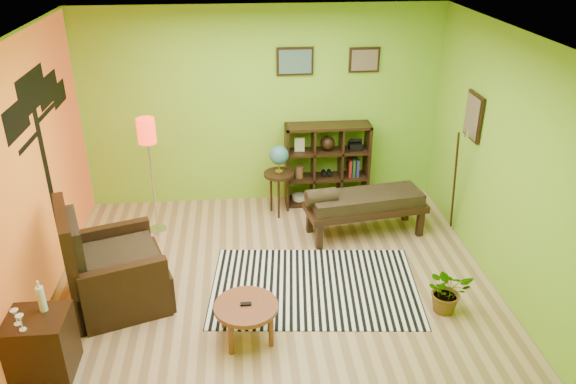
{
  "coord_description": "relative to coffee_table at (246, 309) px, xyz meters",
  "views": [
    {
      "loc": [
        -0.34,
        -5.29,
        3.8
      ],
      "look_at": [
        0.17,
        0.28,
        1.05
      ],
      "focal_mm": 35.0,
      "sensor_mm": 36.0,
      "label": 1
    }
  ],
  "objects": [
    {
      "name": "floor_lamp",
      "position": [
        -1.14,
        2.24,
        0.94
      ],
      "size": [
        0.24,
        0.24,
        1.58
      ],
      "color": "silver",
      "rests_on": "ground"
    },
    {
      "name": "globe_table",
      "position": [
        0.53,
        2.57,
        0.44
      ],
      "size": [
        0.42,
        0.42,
        1.03
      ],
      "color": "black",
      "rests_on": "ground"
    },
    {
      "name": "potted_plant",
      "position": [
        2.13,
        0.23,
        -0.14
      ],
      "size": [
        0.47,
        0.52,
        0.4
      ],
      "primitive_type": "imported",
      "rotation": [
        0.0,
        0.0,
        0.01
      ],
      "color": "#26661E",
      "rests_on": "ground"
    },
    {
      "name": "cube_shelf",
      "position": [
        1.26,
        2.87,
        0.26
      ],
      "size": [
        1.2,
        0.35,
        1.2
      ],
      "color": "black",
      "rests_on": "ground"
    },
    {
      "name": "armchair",
      "position": [
        -1.43,
        0.71,
        0.03
      ],
      "size": [
        1.24,
        1.23,
        1.2
      ],
      "color": "black",
      "rests_on": "ground"
    },
    {
      "name": "ground",
      "position": [
        0.34,
        0.84,
        -0.34
      ],
      "size": [
        5.0,
        5.0,
        0.0
      ],
      "primitive_type": "plane",
      "color": "tan",
      "rests_on": "ground"
    },
    {
      "name": "coffee_table",
      "position": [
        0.0,
        0.0,
        0.0
      ],
      "size": [
        0.63,
        0.63,
        0.41
      ],
      "color": "brown",
      "rests_on": "ground"
    },
    {
      "name": "bench",
      "position": [
        1.56,
        1.9,
        0.13
      ],
      "size": [
        1.63,
        0.79,
        0.73
      ],
      "color": "black",
      "rests_on": "ground"
    },
    {
      "name": "zebra_rug",
      "position": [
        0.79,
        0.77,
        -0.33
      ],
      "size": [
        2.47,
        1.76,
        0.01
      ],
      "primitive_type": "cube",
      "rotation": [
        0.0,
        0.0,
        -0.1
      ],
      "color": "white",
      "rests_on": "ground"
    },
    {
      "name": "side_cabinet",
      "position": [
        -1.86,
        -0.32,
        -0.02
      ],
      "size": [
        0.53,
        0.48,
        0.94
      ],
      "color": "black",
      "rests_on": "ground"
    },
    {
      "name": "room_shell",
      "position": [
        0.25,
        0.86,
        1.46
      ],
      "size": [
        5.04,
        4.54,
        2.82
      ],
      "color": "#88C92B",
      "rests_on": "ground"
    }
  ]
}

